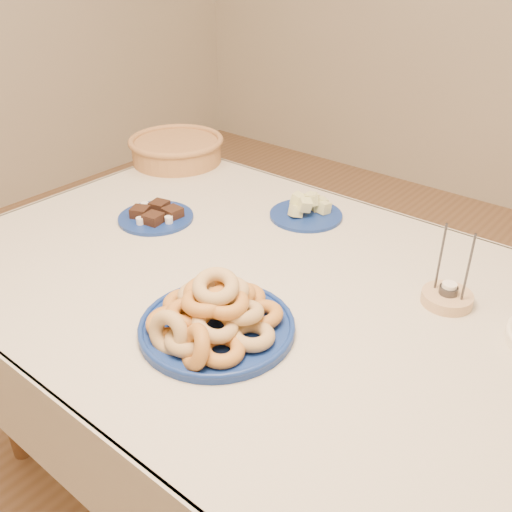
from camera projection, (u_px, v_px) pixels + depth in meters
The scene contains 7 objects.
ground at pixel (266, 488), 1.75m from camera, with size 5.00×5.00×0.00m, color brown.
dining_table at pixel (269, 319), 1.43m from camera, with size 1.71×1.11×0.75m.
donut_platter at pixel (214, 318), 1.19m from camera, with size 0.37×0.37×0.15m.
melon_plate at pixel (308, 210), 1.68m from camera, with size 0.26×0.26×0.07m.
brownie_plate at pixel (156, 216), 1.67m from camera, with size 0.23×0.23×0.04m.
wicker_basket at pixel (176, 149), 2.06m from camera, with size 0.44×0.44×0.09m.
candle_holder at pixel (447, 296), 1.29m from camera, with size 0.13×0.13×0.19m.
Camera 1 is at (0.71, -0.91, 1.50)m, focal length 40.00 mm.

